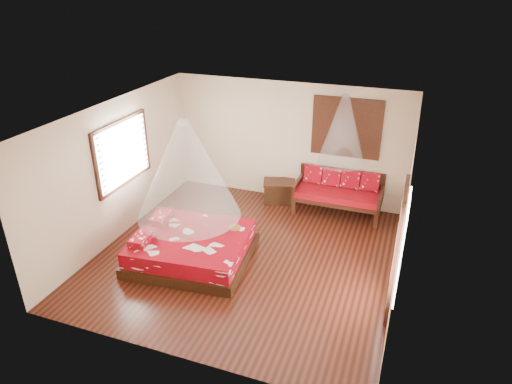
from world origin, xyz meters
TOP-DOWN VIEW (x-y plane):
  - room at (0.00, 0.00)m, footprint 5.54×5.54m
  - bed at (-0.96, -0.45)m, footprint 2.31×2.13m
  - daybed at (1.30, 2.39)m, footprint 1.93×0.86m
  - storage_chest at (-0.11, 2.45)m, footprint 0.87×0.73m
  - shutter_panel at (1.30, 2.72)m, footprint 1.52×0.06m
  - window_left at (-2.71, 0.20)m, footprint 0.10×1.74m
  - glazed_door at (2.72, -0.60)m, footprint 0.08×1.02m
  - wine_tray at (-0.28, 0.09)m, footprint 0.24×0.24m
  - mosquito_net_main at (-0.94, -0.45)m, footprint 1.87×1.87m
  - mosquito_net_daybed at (1.30, 2.25)m, footprint 1.01×1.01m

SIDE VIEW (x-z plane):
  - bed at x=-0.96m, z-range -0.07..0.57m
  - storage_chest at x=-0.11m, z-range 0.00..0.51m
  - daybed at x=1.30m, z-range 0.04..1.01m
  - wine_tray at x=-0.28m, z-range 0.45..0.65m
  - glazed_door at x=2.72m, z-range -0.01..2.15m
  - room at x=0.00m, z-range -0.02..2.82m
  - window_left at x=-2.71m, z-range 1.03..2.37m
  - mosquito_net_main at x=-0.94m, z-range 0.95..2.75m
  - shutter_panel at x=1.30m, z-range 1.24..2.56m
  - mosquito_net_daybed at x=1.30m, z-range 1.25..2.75m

